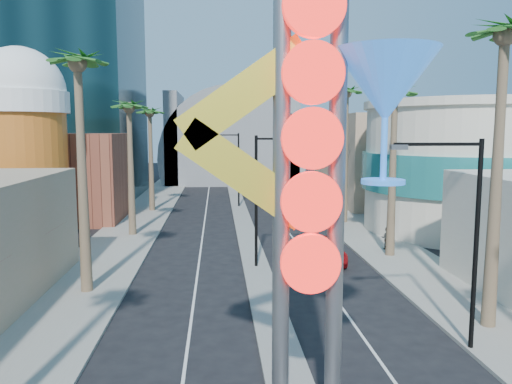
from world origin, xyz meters
name	(u,v)px	position (x,y,z in m)	size (l,w,h in m)	color
sidewalk_west	(136,223)	(-9.50, 35.00, 0.07)	(5.00, 100.00, 0.15)	gray
sidewalk_east	(346,220)	(9.50, 35.00, 0.07)	(5.00, 100.00, 0.15)	gray
median	(242,216)	(0.00, 38.00, 0.07)	(1.60, 84.00, 0.15)	gray
brick_filler_west	(69,177)	(-16.00, 38.00, 4.00)	(10.00, 10.00, 8.00)	brown
filler_east	(373,159)	(16.00, 48.00, 5.00)	(10.00, 20.00, 10.00)	tan
beer_mug	(23,136)	(-17.00, 30.00, 7.84)	(7.00, 7.00, 14.50)	#CC651B
turquoise_building	(465,168)	(18.00, 30.00, 5.25)	(16.60, 16.60, 10.60)	beige
canopy	(231,155)	(0.00, 72.00, 4.31)	(22.00, 16.00, 22.00)	slate
neon_sign	(342,170)	(0.82, 2.96, 7.31)	(6.53, 2.60, 12.55)	gray
streetlight_0	(265,188)	(0.55, 20.00, 4.88)	(3.79, 0.25, 8.00)	black
streetlight_1	(234,162)	(-0.55, 44.00, 4.88)	(3.79, 0.25, 8.00)	black
streetlight_2	(465,225)	(6.72, 8.00, 4.83)	(3.45, 0.25, 8.00)	black
palm_1	(78,78)	(-9.00, 16.00, 10.82)	(2.40, 2.40, 12.70)	brown
palm_2	(129,115)	(-9.00, 30.00, 9.48)	(2.40, 2.40, 11.20)	brown
palm_3	(150,118)	(-9.00, 42.00, 9.48)	(2.40, 2.40, 11.20)	brown
palm_5	(504,54)	(9.00, 10.00, 11.27)	(2.40, 2.40, 13.20)	brown
palm_6	(395,104)	(9.00, 22.00, 9.93)	(2.40, 2.40, 11.70)	brown
palm_7	(346,101)	(9.00, 34.00, 10.82)	(2.40, 2.40, 12.70)	brown
red_pickup	(322,250)	(4.27, 21.14, 0.76)	(2.53, 5.49, 1.53)	#B80E13
pedestrian_b	(387,238)	(9.30, 23.56, 0.91)	(0.74, 0.58, 1.53)	gray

